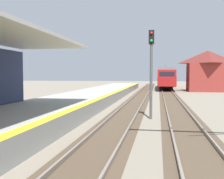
{
  "coord_description": "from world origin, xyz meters",
  "views": [
    {
      "loc": [
        3.97,
        2.65,
        2.62
      ],
      "look_at": [
        2.37,
        11.7,
        2.1
      ],
      "focal_mm": 42.01,
      "sensor_mm": 36.0,
      "label": 1
    }
  ],
  "objects": [
    {
      "name": "station_platform",
      "position": [
        -2.5,
        16.0,
        0.45
      ],
      "size": [
        5.0,
        80.0,
        0.91
      ],
      "color": "#999993",
      "rests_on": "ground"
    },
    {
      "name": "track_pair_nearest_platform",
      "position": [
        1.9,
        20.0,
        0.05
      ],
      "size": [
        2.34,
        120.0,
        0.16
      ],
      "color": "#4C3D2D",
      "rests_on": "ground"
    },
    {
      "name": "track_pair_middle",
      "position": [
        5.3,
        20.0,
        0.05
      ],
      "size": [
        2.34,
        120.0,
        0.16
      ],
      "color": "#4C3D2D",
      "rests_on": "ground"
    },
    {
      "name": "approaching_train",
      "position": [
        5.3,
        53.13,
        2.18
      ],
      "size": [
        2.93,
        19.6,
        4.76
      ],
      "color": "maroon",
      "rests_on": "ground"
    },
    {
      "name": "rail_signal_post",
      "position": [
        3.56,
        18.17,
        3.19
      ],
      "size": [
        0.32,
        0.34,
        5.2
      ],
      "color": "#4C4C4C",
      "rests_on": "ground"
    },
    {
      "name": "distant_trackside_house",
      "position": [
        11.6,
        45.88,
        3.34
      ],
      "size": [
        6.6,
        5.28,
        6.4
      ],
      "color": "maroon",
      "rests_on": "ground"
    }
  ]
}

